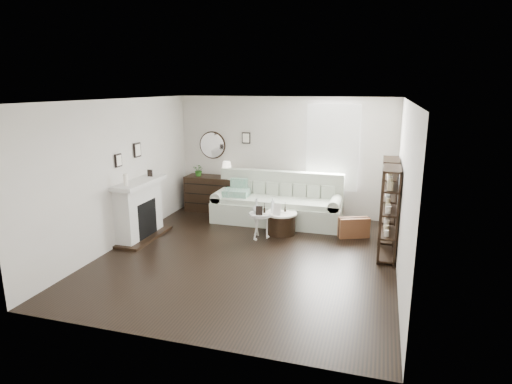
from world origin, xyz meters
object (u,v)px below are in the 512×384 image
(dresser, at_px, (213,194))
(pedestal_table, at_px, (260,215))
(sofa, at_px, (278,206))
(drum_table, at_px, (281,223))

(dresser, distance_m, pedestal_table, 2.23)
(sofa, distance_m, pedestal_table, 1.17)
(dresser, height_order, drum_table, dresser)
(dresser, height_order, pedestal_table, dresser)
(sofa, relative_size, pedestal_table, 5.42)
(sofa, height_order, pedestal_table, sofa)
(dresser, distance_m, drum_table, 2.27)
(drum_table, height_order, pedestal_table, pedestal_table)
(dresser, xyz_separation_m, drum_table, (1.95, -1.15, -0.19))
(sofa, xyz_separation_m, pedestal_table, (-0.08, -1.16, 0.11))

